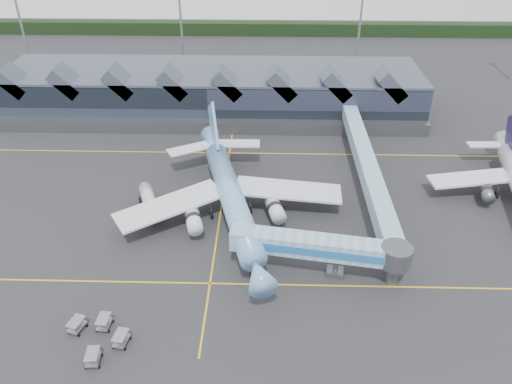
{
  "coord_description": "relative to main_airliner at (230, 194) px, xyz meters",
  "views": [
    {
      "loc": [
        7.32,
        -56.26,
        45.55
      ],
      "look_at": [
        5.67,
        6.55,
        5.0
      ],
      "focal_mm": 35.0,
      "sensor_mm": 36.0,
      "label": 1
    }
  ],
  "objects": [
    {
      "name": "main_airliner",
      "position": [
        0.0,
        0.0,
        0.0
      ],
      "size": [
        34.82,
        40.82,
        13.29
      ],
      "rotation": [
        0.0,
        0.0,
        0.26
      ],
      "color": "#72A5E8",
      "rests_on": "ground"
    },
    {
      "name": "taxi_stripes",
      "position": [
        -1.69,
        2.3,
        -3.9
      ],
      "size": [
        120.0,
        60.0,
        0.01
      ],
      "color": "gold",
      "rests_on": "ground"
    },
    {
      "name": "ground",
      "position": [
        -1.69,
        -7.7,
        -3.91
      ],
      "size": [
        260.0,
        260.0,
        0.0
      ],
      "primitive_type": "plane",
      "color": "#28282B",
      "rests_on": "ground"
    },
    {
      "name": "light_masts",
      "position": [
        19.31,
        55.1,
        8.58
      ],
      "size": [
        132.4,
        42.56,
        22.45
      ],
      "color": "gray",
      "rests_on": "ground"
    },
    {
      "name": "fuel_truck",
      "position": [
        -13.06,
        1.15,
        -2.25
      ],
      "size": [
        5.02,
        8.66,
        2.95
      ],
      "rotation": [
        0.0,
        0.0,
        0.37
      ],
      "color": "black",
      "rests_on": "ground"
    },
    {
      "name": "tree_line_far",
      "position": [
        -1.69,
        102.3,
        -1.91
      ],
      "size": [
        260.0,
        4.0,
        4.0
      ],
      "primitive_type": "cube",
      "color": "black",
      "rests_on": "ground"
    },
    {
      "name": "jet_bridge",
      "position": [
        13.93,
        -13.4,
        0.32
      ],
      "size": [
        23.39,
        6.98,
        5.91
      ],
      "rotation": [
        0.0,
        0.0,
        -0.16
      ],
      "color": "#78AFC9",
      "rests_on": "ground"
    },
    {
      "name": "terminal",
      "position": [
        -6.75,
        39.66,
        0.97
      ],
      "size": [
        90.0,
        22.25,
        12.52
      ],
      "color": "black",
      "rests_on": "ground"
    },
    {
      "name": "baggage_carts",
      "position": [
        -13.4,
        -25.44,
        -3.05
      ],
      "size": [
        7.65,
        7.33,
        1.53
      ],
      "rotation": [
        0.0,
        0.0,
        -0.15
      ],
      "color": "gray",
      "rests_on": "ground"
    }
  ]
}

